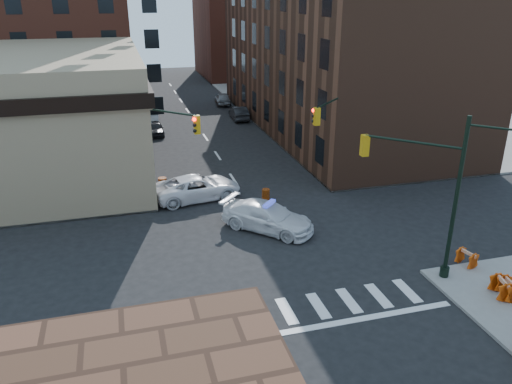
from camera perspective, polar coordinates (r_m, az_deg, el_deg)
ground at (r=28.61m, az=1.99°, el=-5.34°), size 140.00×140.00×0.00m
sidewalk_ne at (r=66.03m, az=12.80°, el=10.07°), size 34.00×54.50×0.15m
apartment_block at (r=65.11m, az=-26.54°, el=18.88°), size 25.00×25.00×24.00m
commercial_row_ne at (r=51.47m, az=8.68°, el=14.93°), size 14.00×34.00×14.00m
filler_nw at (r=86.75m, az=-21.96°, el=17.14°), size 20.00×18.00×16.00m
filler_ne at (r=85.33m, az=-0.72°, el=17.22°), size 16.00×16.00×12.00m
signal_pole_se at (r=24.73m, az=19.56°, el=0.51°), size 5.40×5.27×8.00m
signal_pole_nw at (r=30.89m, az=-11.39°, el=5.01°), size 3.58×3.67×8.00m
signal_pole_ne at (r=33.70m, az=8.90°, el=6.61°), size 3.67×3.58×8.00m
tree_ne_near at (r=53.35m, az=1.39°, el=11.59°), size 3.00×3.00×4.85m
tree_ne_far at (r=60.94m, az=-0.84°, el=12.91°), size 3.00×3.00×4.85m
police_car at (r=29.32m, az=1.34°, el=-2.86°), size 5.61×5.56×1.63m
pickup at (r=33.88m, az=-6.75°, el=0.52°), size 6.21×3.60×1.63m
parked_car_wnear at (r=50.12m, az=-11.43°, el=7.14°), size 1.51×3.74×1.27m
parked_car_wfar at (r=53.72m, az=-11.82°, el=8.13°), size 1.74×4.14×1.33m
parked_car_wdeep at (r=72.34m, az=-13.77°, el=11.48°), size 2.21×4.71×1.33m
parked_car_enear at (r=55.26m, az=-1.98°, el=9.03°), size 1.70×4.45×1.45m
parked_car_efar at (r=62.97m, az=-3.84°, el=10.61°), size 2.14×4.43×1.46m
pedestrian_a at (r=33.96m, az=-18.70°, el=0.06°), size 0.71×0.47×1.93m
pedestrian_b at (r=32.92m, az=-19.03°, el=-1.00°), size 0.94×0.84×1.59m
pedestrian_c at (r=34.92m, az=-23.11°, el=-0.14°), size 1.02×1.03×1.75m
barrel_road at (r=33.26m, az=1.13°, el=-0.41°), size 0.57×0.57×0.91m
barrel_bank at (r=35.49m, az=-10.61°, el=0.80°), size 0.67×0.67×1.05m
barricade_se_a at (r=27.66m, az=22.94°, el=-6.99°), size 0.76×1.16×0.80m
barricade_se_b at (r=25.74m, az=26.95°, el=-9.85°), size 0.79×1.25×0.87m
barricade_se_c at (r=25.68m, az=26.25°, el=-9.78°), size 0.85×1.28×0.88m
barricade_nw_a at (r=34.22m, az=-12.34°, el=0.08°), size 1.34×0.67×1.00m
barricade_nw_b at (r=33.12m, az=-16.24°, el=-1.19°), size 1.27×0.82×0.88m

